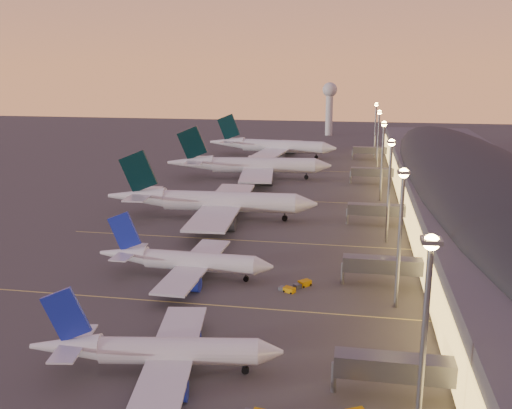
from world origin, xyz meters
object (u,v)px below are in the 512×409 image
object	(u,v)px
airliner_wide_mid	(249,165)
baggage_tug_c	(287,289)
radar_tower	(330,100)
airliner_narrow_south	(157,351)
airliner_narrow_north	(185,261)
airliner_wide_near	(211,201)
baggage_tug_d	(303,284)
airliner_wide_far	(272,146)

from	to	relation	value
airliner_wide_mid	baggage_tug_c	distance (m)	113.70
radar_tower	airliner_narrow_south	bearing A→B (deg)	-91.82
airliner_narrow_south	airliner_narrow_north	size ratio (longest dim) A/B	0.97
airliner_wide_near	baggage_tug_d	size ratio (longest dim) A/B	16.36
airliner_wide_near	radar_tower	world-z (taller)	radar_tower
airliner_wide_mid	baggage_tug_c	bearing A→B (deg)	-82.61
airliner_narrow_north	airliner_wide_mid	size ratio (longest dim) A/B	0.59
baggage_tug_c	airliner_narrow_south	bearing A→B (deg)	-87.76
airliner_wide_mid	airliner_wide_far	bearing A→B (deg)	82.40
airliner_wide_near	airliner_wide_far	world-z (taller)	airliner_wide_far
airliner_narrow_north	baggage_tug_c	world-z (taller)	airliner_narrow_north
airliner_narrow_north	baggage_tug_c	distance (m)	22.71
airliner_narrow_south	airliner_wide_mid	distance (m)	143.81
airliner_narrow_north	baggage_tug_d	distance (m)	24.98
airliner_narrow_north	airliner_wide_near	xyz separation A→B (m)	(-6.17, 46.13, 1.55)
airliner_narrow_north	airliner_wide_far	distance (m)	160.81
airliner_narrow_north	baggage_tug_d	xyz separation A→B (m)	(24.79, -0.94, -2.97)
airliner_wide_near	radar_tower	bearing A→B (deg)	80.91
airliner_narrow_south	airliner_wide_far	distance (m)	198.55
airliner_narrow_north	radar_tower	distance (m)	253.17
airliner_wide_far	radar_tower	world-z (taller)	radar_tower
airliner_narrow_south	airliner_wide_near	world-z (taller)	airliner_wide_near
airliner_narrow_north	airliner_wide_far	world-z (taller)	airliner_wide_far
airliner_narrow_south	baggage_tug_c	bearing A→B (deg)	57.21
airliner_narrow_south	airliner_wide_near	bearing A→B (deg)	90.40
airliner_wide_near	baggage_tug_c	distance (m)	57.94
radar_tower	baggage_tug_d	size ratio (longest dim) A/B	8.70
airliner_narrow_south	airliner_wide_mid	xyz separation A→B (m)	(-13.63, 143.15, 1.86)
airliner_narrow_north	airliner_wide_far	size ratio (longest dim) A/B	0.60
airliner_narrow_north	airliner_wide_mid	bearing A→B (deg)	94.97
airliner_wide_far	baggage_tug_c	bearing A→B (deg)	-73.70
airliner_narrow_south	baggage_tug_d	distance (m)	40.54
airliner_wide_far	airliner_narrow_north	bearing A→B (deg)	-81.23
airliner_wide_near	airliner_wide_far	distance (m)	114.57
airliner_narrow_south	baggage_tug_c	distance (m)	36.42
radar_tower	baggage_tug_d	xyz separation A→B (m)	(8.29, -252.90, -21.36)
airliner_narrow_north	baggage_tug_c	bearing A→B (deg)	-9.32
airliner_narrow_south	airliner_wide_near	xyz separation A→B (m)	(-13.49, 83.54, 1.66)
airliner_narrow_north	airliner_wide_near	world-z (taller)	airliner_wide_near
baggage_tug_c	baggage_tug_d	distance (m)	4.26
airliner_wide_near	baggage_tug_d	xyz separation A→B (m)	(30.95, -47.07, -4.52)
airliner_wide_far	baggage_tug_d	size ratio (longest dim) A/B	16.78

